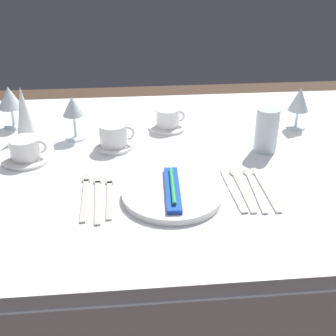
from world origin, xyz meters
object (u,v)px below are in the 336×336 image
(fork_inner, at_px, (98,196))
(spoon_soup, at_px, (240,184))
(dinner_plate, at_px, (172,194))
(coffee_cup_left, at_px, (25,148))
(spoon_dessert, at_px, (253,184))
(wine_glass_left, at_px, (299,101))
(napkin_folded, at_px, (24,113))
(fork_salad, at_px, (85,194))
(toothbrush_package, at_px, (172,189))
(spoon_tea, at_px, (262,183))
(coffee_cup_right, at_px, (114,135))
(coffee_cup_far, at_px, (168,117))
(dinner_knife, at_px, (233,191))
(wine_glass_centre, at_px, (10,99))
(wine_glass_right, at_px, (73,109))
(fork_outer, at_px, (109,194))
(drink_tumbler, at_px, (266,133))

(fork_inner, height_order, spoon_soup, spoon_soup)
(dinner_plate, distance_m, coffee_cup_left, 0.47)
(spoon_dessert, bearing_deg, spoon_soup, 174.90)
(wine_glass_left, relative_size, napkin_folded, 0.84)
(fork_inner, xyz_separation_m, fork_salad, (-0.03, 0.01, 0.00))
(toothbrush_package, bearing_deg, dinner_plate, 0.00)
(spoon_dessert, relative_size, spoon_tea, 0.99)
(fork_salad, bearing_deg, coffee_cup_left, 131.30)
(coffee_cup_right, bearing_deg, napkin_folded, 159.17)
(dinner_plate, height_order, spoon_soup, dinner_plate)
(wine_glass_left, distance_m, napkin_folded, 0.90)
(coffee_cup_right, xyz_separation_m, napkin_folded, (-0.28, 0.11, 0.04))
(coffee_cup_right, height_order, wine_glass_left, wine_glass_left)
(toothbrush_package, xyz_separation_m, wine_glass_left, (0.47, 0.41, 0.07))
(spoon_tea, bearing_deg, coffee_cup_far, 118.33)
(dinner_knife, distance_m, spoon_tea, 0.09)
(toothbrush_package, height_order, wine_glass_left, wine_glass_left)
(dinner_knife, relative_size, coffee_cup_left, 2.00)
(spoon_dessert, bearing_deg, wine_glass_centre, 147.16)
(coffee_cup_far, bearing_deg, fork_inner, -117.42)
(spoon_tea, distance_m, wine_glass_right, 0.63)
(dinner_plate, bearing_deg, napkin_folded, 136.26)
(spoon_dessert, relative_size, wine_glass_centre, 1.55)
(fork_salad, xyz_separation_m, coffee_cup_left, (-0.18, 0.21, 0.04))
(napkin_folded, bearing_deg, fork_inner, -58.18)
(dinner_knife, distance_m, coffee_cup_left, 0.61)
(fork_outer, xyz_separation_m, drink_tumbler, (0.47, 0.22, 0.06))
(spoon_soup, bearing_deg, wine_glass_right, 143.17)
(fork_salad, bearing_deg, spoon_soup, 1.76)
(spoon_soup, bearing_deg, coffee_cup_right, 141.80)
(coffee_cup_right, bearing_deg, wine_glass_right, 147.06)
(coffee_cup_far, xyz_separation_m, wine_glass_left, (0.44, -0.03, 0.05))
(spoon_soup, bearing_deg, napkin_folded, 149.04)
(dinner_knife, height_order, drink_tumbler, drink_tumbler)
(spoon_dessert, height_order, coffee_cup_far, coffee_cup_far)
(fork_inner, xyz_separation_m, napkin_folded, (-0.25, 0.40, 0.08))
(drink_tumbler, bearing_deg, fork_salad, -158.22)
(dinner_knife, bearing_deg, wine_glass_left, 52.23)
(coffee_cup_left, relative_size, drink_tumbler, 0.80)
(wine_glass_left, bearing_deg, wine_glass_right, -178.58)
(coffee_cup_left, xyz_separation_m, coffee_cup_far, (0.43, 0.20, 0.00))
(spoon_dessert, relative_size, coffee_cup_left, 2.09)
(toothbrush_package, height_order, wine_glass_centre, wine_glass_centre)
(spoon_tea, distance_m, napkin_folded, 0.78)
(fork_inner, distance_m, wine_glass_left, 0.77)
(fork_salad, bearing_deg, spoon_dessert, 1.23)
(coffee_cup_right, bearing_deg, dinner_knife, -43.74)
(coffee_cup_left, xyz_separation_m, wine_glass_left, (0.87, 0.17, 0.05))
(spoon_tea, distance_m, wine_glass_centre, 0.88)
(dinner_plate, relative_size, fork_salad, 1.11)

